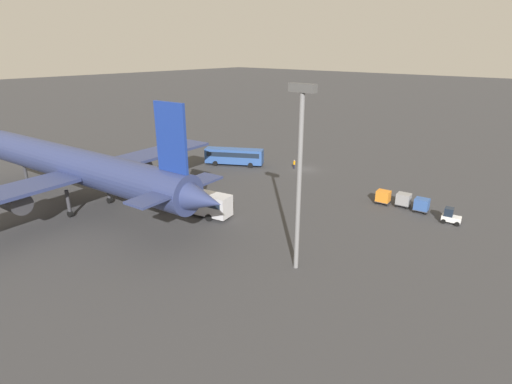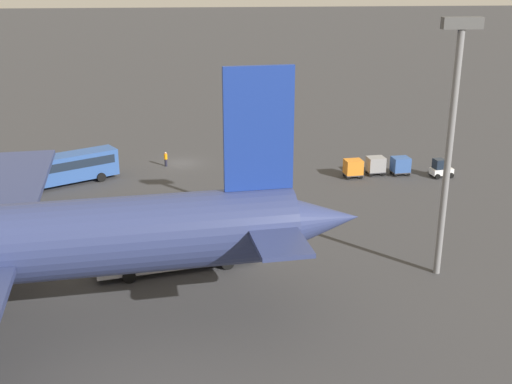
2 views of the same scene
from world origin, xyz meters
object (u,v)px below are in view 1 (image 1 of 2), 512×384
Objects in this scene: airplane at (78,166)px; cargo_cart_orange at (383,196)px; shuttle_bus_near at (234,155)px; shuttle_bus_far at (192,199)px; worker_person at (294,164)px; cargo_cart_blue at (422,204)px; cargo_cart_grey at (403,199)px; baggage_tug at (450,216)px.

cargo_cart_orange is (-32.60, -30.21, -5.10)m from airplane.
shuttle_bus_near is 24.91m from shuttle_bus_far.
airplane is at bearing 42.82° from cargo_cart_orange.
cargo_cart_orange is (-31.55, 0.54, -0.79)m from shuttle_bus_near.
shuttle_bus_far is (-12.43, 21.58, 0.03)m from shuttle_bus_near.
cargo_cart_orange is at bearing -143.36° from airplane.
cargo_cart_blue is at bearing 167.56° from worker_person.
shuttle_bus_near is at bearing -72.07° from shuttle_bus_far.
airplane reaches higher than cargo_cart_orange.
cargo_cart_grey is at bearing -144.92° from airplane.
baggage_tug is (-28.92, -20.38, -1.07)m from shuttle_bus_far.
baggage_tug is 1.19× the size of cargo_cart_orange.
cargo_cart_orange is at bearing -144.28° from shuttle_bus_far.
shuttle_bus_far is 32.74m from cargo_cart_blue.
airplane is 31.07m from shuttle_bus_near.
cargo_cart_orange reaches higher than worker_person.
shuttle_bus_far reaches higher than cargo_cart_grey.
shuttle_bus_far is at bearing 47.73° from cargo_cart_orange.
shuttle_bus_far reaches higher than cargo_cart_orange.
cargo_cart_grey is at bearing 166.94° from worker_person.
cargo_cart_blue is at bearing 172.94° from cargo_cart_grey.
baggage_tug reaches higher than worker_person.
worker_person is at bearing -13.06° from cargo_cart_grey.
shuttle_bus_far is 5.79× the size of cargo_cart_grey.
airplane reaches higher than worker_person.
baggage_tug is 4.41m from cargo_cart_blue.
shuttle_bus_far is at bearing 41.09° from cargo_cart_blue.
shuttle_bus_far is 27.45m from worker_person.
shuttle_bus_far is 35.40m from baggage_tug.
worker_person is (30.77, -6.98, -0.07)m from baggage_tug.
worker_person is 0.80× the size of cargo_cart_grey.
cargo_cart_grey is (-35.37, -31.02, -5.10)m from airplane.
shuttle_bus_near reaches higher than cargo_cart_grey.
shuttle_bus_far is at bearing 44.95° from cargo_cart_grey.
baggage_tug reaches higher than cargo_cart_grey.
cargo_cart_blue is (-37.10, 0.07, -0.79)m from shuttle_bus_near.
cargo_cart_grey is (-23.74, 5.51, 0.32)m from worker_person.
cargo_cart_grey is at bearing -7.06° from cargo_cart_blue.
cargo_cart_blue is (-38.14, -30.68, -5.10)m from airplane.
shuttle_bus_far is at bearing -151.95° from airplane.
cargo_cart_orange is at bearing -13.01° from baggage_tug.
baggage_tug is at bearing -151.30° from airplane.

